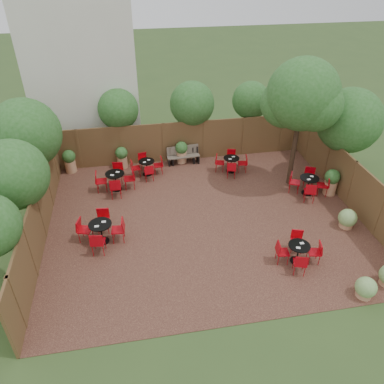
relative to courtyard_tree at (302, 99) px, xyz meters
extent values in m
plane|color=#354F23|center=(-4.26, -1.93, -3.94)|extent=(80.00, 80.00, 0.00)
cube|color=#361D16|center=(-4.26, -1.93, -3.93)|extent=(12.00, 10.00, 0.02)
cube|color=brown|center=(-4.26, 3.07, -2.94)|extent=(12.00, 0.08, 2.00)
cube|color=brown|center=(-10.26, -1.93, -2.94)|extent=(0.08, 10.00, 2.00)
cube|color=brown|center=(1.74, -1.93, -2.94)|extent=(0.08, 10.00, 2.00)
cube|color=silver|center=(-8.76, 6.07, 0.06)|extent=(5.00, 4.00, 8.00)
sphere|color=#24571C|center=(-10.86, 1.07, -1.11)|extent=(2.78, 2.78, 2.78)
sphere|color=#24571C|center=(-10.76, -1.93, -1.23)|extent=(2.37, 2.37, 2.37)
sphere|color=#24571C|center=(-7.26, 3.77, -1.38)|extent=(1.90, 1.90, 1.90)
sphere|color=#24571C|center=(-3.76, 3.67, -1.30)|extent=(2.14, 2.14, 2.14)
sphere|color=#24571C|center=(-0.76, 3.87, -1.39)|extent=(1.86, 1.86, 1.86)
sphere|color=#24571C|center=(2.34, 0.07, -1.12)|extent=(2.75, 2.75, 2.75)
cylinder|color=black|center=(0.01, 0.01, -1.77)|extent=(0.26, 0.26, 4.31)
sphere|color=#24571C|center=(0.01, 0.01, 0.17)|extent=(2.88, 2.88, 2.88)
sphere|color=#24571C|center=(-0.49, 0.41, -0.31)|extent=(2.02, 2.02, 2.02)
sphere|color=#24571C|center=(0.41, -0.39, -0.13)|extent=(2.10, 2.10, 2.10)
cube|color=brown|center=(-4.49, 2.62, -3.54)|extent=(1.37, 0.46, 0.05)
cube|color=brown|center=(-4.49, 2.80, -3.29)|extent=(1.35, 0.15, 0.41)
cube|color=black|center=(-5.10, 2.62, -3.74)|extent=(0.07, 0.41, 0.36)
cube|color=black|center=(-3.88, 2.62, -3.74)|extent=(0.07, 0.41, 0.36)
cube|color=brown|center=(-4.29, 2.62, -3.52)|extent=(1.43, 0.54, 0.05)
cube|color=brown|center=(-4.29, 2.81, -3.27)|extent=(1.40, 0.23, 0.42)
cube|color=black|center=(-4.93, 2.62, -3.74)|extent=(0.09, 0.42, 0.37)
cube|color=black|center=(-3.66, 2.62, -3.74)|extent=(0.09, 0.42, 0.37)
cylinder|color=black|center=(-6.21, 1.87, -3.91)|extent=(0.42, 0.42, 0.03)
cylinder|color=black|center=(-6.21, 1.87, -3.57)|extent=(0.05, 0.05, 0.67)
cylinder|color=black|center=(-6.21, 1.87, -3.23)|extent=(0.73, 0.73, 0.03)
cube|color=white|center=(-6.09, 1.95, -3.21)|extent=(0.14, 0.11, 0.01)
cube|color=white|center=(-6.30, 1.75, -3.21)|extent=(0.14, 0.11, 0.01)
cylinder|color=black|center=(-1.66, -4.80, -3.91)|extent=(0.42, 0.42, 0.03)
cylinder|color=black|center=(-1.66, -4.80, -3.57)|extent=(0.05, 0.05, 0.67)
cylinder|color=black|center=(-1.66, -4.80, -3.23)|extent=(0.73, 0.73, 0.03)
cube|color=white|center=(-1.54, -4.72, -3.20)|extent=(0.15, 0.12, 0.01)
cube|color=white|center=(-1.76, -4.91, -3.20)|extent=(0.15, 0.12, 0.01)
cylinder|color=black|center=(-2.29, 1.47, -3.91)|extent=(0.42, 0.42, 0.03)
cylinder|color=black|center=(-2.29, 1.47, -3.57)|extent=(0.05, 0.05, 0.67)
cylinder|color=black|center=(-2.29, 1.47, -3.22)|extent=(0.73, 0.73, 0.03)
cube|color=white|center=(-2.17, 1.55, -3.20)|extent=(0.16, 0.13, 0.01)
cube|color=white|center=(-2.39, 1.36, -3.20)|extent=(0.16, 0.13, 0.01)
cylinder|color=black|center=(0.47, -0.94, -3.91)|extent=(0.46, 0.46, 0.03)
cylinder|color=black|center=(0.47, -0.94, -3.54)|extent=(0.05, 0.05, 0.74)
cylinder|color=black|center=(0.47, -0.94, -3.16)|extent=(0.80, 0.80, 0.03)
cube|color=white|center=(0.59, -0.86, -3.13)|extent=(0.18, 0.15, 0.02)
cube|color=white|center=(0.36, -1.07, -3.13)|extent=(0.18, 0.15, 0.02)
cylinder|color=black|center=(-8.17, -2.60, -3.91)|extent=(0.47, 0.47, 0.03)
cylinder|color=black|center=(-8.17, -2.60, -3.53)|extent=(0.05, 0.05, 0.76)
cylinder|color=black|center=(-8.17, -2.60, -3.14)|extent=(0.82, 0.82, 0.03)
cube|color=white|center=(-8.04, -2.51, -3.11)|extent=(0.17, 0.14, 0.02)
cube|color=white|center=(-8.28, -2.73, -3.11)|extent=(0.17, 0.14, 0.02)
cylinder|color=black|center=(-7.64, 0.82, -3.91)|extent=(0.48, 0.48, 0.03)
cylinder|color=black|center=(-7.64, 0.82, -3.52)|extent=(0.05, 0.05, 0.76)
cylinder|color=black|center=(-7.64, 0.82, -3.13)|extent=(0.83, 0.83, 0.03)
cube|color=white|center=(-7.51, 0.91, -3.11)|extent=(0.16, 0.12, 0.02)
cube|color=white|center=(-7.75, 0.69, -3.11)|extent=(0.16, 0.12, 0.02)
cylinder|color=tan|center=(-7.32, 2.77, -3.65)|extent=(0.48, 0.48, 0.55)
sphere|color=#24571C|center=(-7.32, 2.77, -3.16)|extent=(0.57, 0.57, 0.57)
cylinder|color=tan|center=(-4.45, 2.77, -3.64)|extent=(0.49, 0.49, 0.57)
sphere|color=#24571C|center=(-4.45, 2.77, -3.14)|extent=(0.59, 0.59, 0.59)
cylinder|color=tan|center=(-9.72, 2.77, -3.64)|extent=(0.50, 0.50, 0.58)
sphere|color=#24571C|center=(-9.72, 2.77, -3.12)|extent=(0.60, 0.60, 0.60)
cylinder|color=tan|center=(1.39, -1.12, -3.62)|extent=(0.53, 0.53, 0.61)
sphere|color=#24571C|center=(1.39, -1.12, -3.08)|extent=(0.63, 0.63, 0.63)
cylinder|color=tan|center=(-0.25, -6.58, -3.82)|extent=(0.47, 0.47, 0.21)
sphere|color=#759E52|center=(-0.25, -6.58, -3.55)|extent=(0.64, 0.64, 0.64)
cylinder|color=tan|center=(0.95, -3.34, -3.81)|extent=(0.50, 0.50, 0.23)
sphere|color=#759E52|center=(0.95, -3.34, -3.52)|extent=(0.69, 0.69, 0.69)
camera|label=1|loc=(-6.81, -13.42, 5.12)|focal=35.24mm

